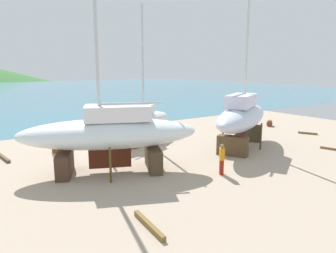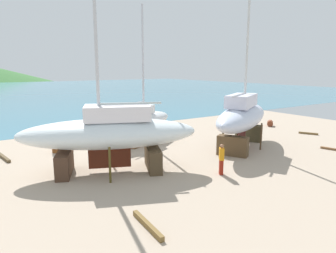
{
  "view_description": "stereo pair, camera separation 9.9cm",
  "coord_description": "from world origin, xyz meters",
  "px_view_note": "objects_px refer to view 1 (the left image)",
  "views": [
    {
      "loc": [
        -10.16,
        -20.84,
        5.75
      ],
      "look_at": [
        1.39,
        -3.77,
        1.79
      ],
      "focal_mm": 32.81,
      "sensor_mm": 36.0,
      "label": 1
    },
    {
      "loc": [
        -10.08,
        -20.89,
        5.75
      ],
      "look_at": [
        1.39,
        -3.77,
        1.79
      ],
      "focal_mm": 32.81,
      "sensor_mm": 36.0,
      "label": 2
    }
  ],
  "objects_px": {
    "barrel_tar_black": "(269,123)",
    "sailboat_far_slipway": "(141,121)",
    "sailboat_mid_port": "(242,117)",
    "barrel_rust_far": "(56,146)",
    "worker": "(222,159)",
    "sailboat_small_center": "(110,133)",
    "barrel_tipped_right": "(67,139)",
    "barrel_tipped_center": "(222,124)"
  },
  "relations": [
    {
      "from": "barrel_tar_black",
      "to": "sailboat_far_slipway",
      "type": "bearing_deg",
      "value": 174.57
    },
    {
      "from": "barrel_tar_black",
      "to": "sailboat_mid_port",
      "type": "bearing_deg",
      "value": -153.87
    },
    {
      "from": "sailboat_far_slipway",
      "to": "barrel_rust_far",
      "type": "height_order",
      "value": "sailboat_far_slipway"
    },
    {
      "from": "worker",
      "to": "barrel_tar_black",
      "type": "distance_m",
      "value": 15.96
    },
    {
      "from": "sailboat_small_center",
      "to": "sailboat_far_slipway",
      "type": "bearing_deg",
      "value": -109.72
    },
    {
      "from": "sailboat_far_slipway",
      "to": "barrel_tipped_right",
      "type": "bearing_deg",
      "value": 125.57
    },
    {
      "from": "barrel_tipped_center",
      "to": "barrel_tipped_right",
      "type": "height_order",
      "value": "barrel_tipped_right"
    },
    {
      "from": "worker",
      "to": "barrel_tipped_right",
      "type": "bearing_deg",
      "value": -31.12
    },
    {
      "from": "barrel_tipped_center",
      "to": "barrel_rust_far",
      "type": "xyz_separation_m",
      "value": [
        -15.69,
        -0.01,
        0.13
      ]
    },
    {
      "from": "sailboat_far_slipway",
      "to": "barrel_tipped_center",
      "type": "distance_m",
      "value": 9.43
    },
    {
      "from": "sailboat_mid_port",
      "to": "sailboat_far_slipway",
      "type": "distance_m",
      "value": 7.68
    },
    {
      "from": "sailboat_far_slipway",
      "to": "worker",
      "type": "relative_size",
      "value": 6.13
    },
    {
      "from": "sailboat_far_slipway",
      "to": "barrel_tar_black",
      "type": "distance_m",
      "value": 14.09
    },
    {
      "from": "barrel_tar_black",
      "to": "barrel_tipped_center",
      "type": "height_order",
      "value": "barrel_tipped_center"
    },
    {
      "from": "barrel_tipped_right",
      "to": "sailboat_small_center",
      "type": "bearing_deg",
      "value": -88.66
    },
    {
      "from": "barrel_tar_black",
      "to": "sailboat_small_center",
      "type": "bearing_deg",
      "value": -168.28
    },
    {
      "from": "sailboat_mid_port",
      "to": "barrel_tipped_center",
      "type": "distance_m",
      "value": 7.69
    },
    {
      "from": "barrel_tar_black",
      "to": "barrel_tipped_center",
      "type": "distance_m",
      "value": 5.01
    },
    {
      "from": "barrel_tipped_center",
      "to": "barrel_tipped_right",
      "type": "xyz_separation_m",
      "value": [
        -14.33,
        2.14,
        0.04
      ]
    },
    {
      "from": "barrel_tar_black",
      "to": "barrel_tipped_right",
      "type": "bearing_deg",
      "value": 168.03
    },
    {
      "from": "barrel_tar_black",
      "to": "barrel_tipped_right",
      "type": "height_order",
      "value": "barrel_tipped_right"
    },
    {
      "from": "sailboat_mid_port",
      "to": "barrel_tipped_center",
      "type": "height_order",
      "value": "sailboat_mid_port"
    },
    {
      "from": "sailboat_far_slipway",
      "to": "barrel_rust_far",
      "type": "relative_size",
      "value": 11.11
    },
    {
      "from": "barrel_tipped_center",
      "to": "sailboat_far_slipway",
      "type": "bearing_deg",
      "value": -176.57
    },
    {
      "from": "sailboat_mid_port",
      "to": "worker",
      "type": "height_order",
      "value": "sailboat_mid_port"
    },
    {
      "from": "worker",
      "to": "barrel_tipped_right",
      "type": "height_order",
      "value": "worker"
    },
    {
      "from": "barrel_tar_black",
      "to": "barrel_rust_far",
      "type": "bearing_deg",
      "value": 174.72
    },
    {
      "from": "sailboat_small_center",
      "to": "barrel_tipped_right",
      "type": "distance_m",
      "value": 8.13
    },
    {
      "from": "sailboat_small_center",
      "to": "barrel_tipped_center",
      "type": "height_order",
      "value": "sailboat_small_center"
    },
    {
      "from": "sailboat_far_slipway",
      "to": "sailboat_small_center",
      "type": "bearing_deg",
      "value": -158.87
    },
    {
      "from": "worker",
      "to": "barrel_tipped_right",
      "type": "relative_size",
      "value": 2.24
    },
    {
      "from": "sailboat_small_center",
      "to": "barrel_tipped_center",
      "type": "xyz_separation_m",
      "value": [
        14.14,
        5.78,
        -1.88
      ]
    },
    {
      "from": "barrel_rust_far",
      "to": "worker",
      "type": "bearing_deg",
      "value": -56.34
    },
    {
      "from": "sailboat_mid_port",
      "to": "worker",
      "type": "xyz_separation_m",
      "value": [
        -5.19,
        -3.39,
        -1.4
      ]
    },
    {
      "from": "worker",
      "to": "barrel_tipped_center",
      "type": "relative_size",
      "value": 1.96
    },
    {
      "from": "barrel_tipped_right",
      "to": "barrel_rust_far",
      "type": "relative_size",
      "value": 0.81
    },
    {
      "from": "sailboat_small_center",
      "to": "barrel_rust_far",
      "type": "xyz_separation_m",
      "value": [
        -1.55,
        5.78,
        -1.75
      ]
    },
    {
      "from": "sailboat_far_slipway",
      "to": "sailboat_small_center",
      "type": "height_order",
      "value": "sailboat_small_center"
    },
    {
      "from": "sailboat_small_center",
      "to": "worker",
      "type": "height_order",
      "value": "sailboat_small_center"
    },
    {
      "from": "sailboat_small_center",
      "to": "worker",
      "type": "xyz_separation_m",
      "value": [
        4.82,
        -3.8,
        -1.34
      ]
    },
    {
      "from": "barrel_tipped_center",
      "to": "barrel_tipped_right",
      "type": "bearing_deg",
      "value": 171.52
    },
    {
      "from": "sailboat_small_center",
      "to": "worker",
      "type": "bearing_deg",
      "value": 164.79
    }
  ]
}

